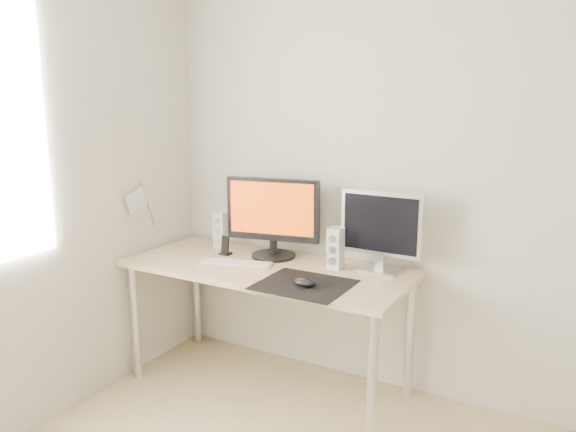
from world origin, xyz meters
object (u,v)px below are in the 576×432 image
at_px(desk, 268,279).
at_px(speaker_left, 222,230).
at_px(second_monitor, 381,228).
at_px(speaker_right, 336,248).
at_px(main_monitor, 273,215).
at_px(phone_dock, 225,249).
at_px(keyboard, 236,263).
at_px(mouse, 305,282).

height_order(desk, speaker_left, speaker_left).
height_order(second_monitor, speaker_right, second_monitor).
bearing_deg(desk, main_monitor, 109.88).
distance_m(desk, phone_dock, 0.36).
bearing_deg(speaker_left, keyboard, -42.81).
relative_size(speaker_left, keyboard, 0.52).
distance_m(second_monitor, speaker_right, 0.27).
bearing_deg(phone_dock, mouse, -22.97).
bearing_deg(speaker_left, phone_dock, -47.40).
distance_m(mouse, phone_dock, 0.74).
relative_size(main_monitor, speaker_right, 2.40).
relative_size(main_monitor, phone_dock, 4.82).
bearing_deg(keyboard, phone_dock, 140.66).
height_order(main_monitor, speaker_right, main_monitor).
bearing_deg(keyboard, main_monitor, 64.87).
relative_size(main_monitor, speaker_left, 2.40).
relative_size(desk, keyboard, 3.66).
height_order(speaker_left, keyboard, speaker_left).
bearing_deg(desk, keyboard, -156.50).
distance_m(mouse, speaker_right, 0.37).
relative_size(main_monitor, second_monitor, 1.22).
distance_m(speaker_left, phone_dock, 0.18).
xyz_separation_m(second_monitor, phone_dock, (-0.92, -0.14, -0.21)).
relative_size(desk, speaker_right, 6.99).
relative_size(speaker_left, speaker_right, 1.00).
xyz_separation_m(mouse, phone_dock, (-0.68, 0.29, 0.01)).
bearing_deg(second_monitor, desk, -160.54).
relative_size(mouse, main_monitor, 0.22).
height_order(speaker_right, phone_dock, speaker_right).
xyz_separation_m(mouse, speaker_left, (-0.80, 0.41, 0.09)).
height_order(second_monitor, keyboard, second_monitor).
distance_m(main_monitor, phone_dock, 0.36).
height_order(second_monitor, phone_dock, second_monitor).
height_order(keyboard, phone_dock, phone_dock).
xyz_separation_m(main_monitor, phone_dock, (-0.28, -0.09, -0.22)).
xyz_separation_m(speaker_left, speaker_right, (0.80, -0.06, 0.00)).
height_order(mouse, speaker_left, speaker_left).
distance_m(speaker_right, keyboard, 0.57).
bearing_deg(phone_dock, desk, -11.58).
relative_size(speaker_right, phone_dock, 2.01).
relative_size(mouse, keyboard, 0.28).
height_order(desk, keyboard, keyboard).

